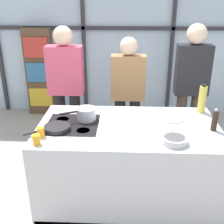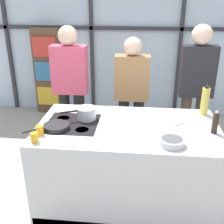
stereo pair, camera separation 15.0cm
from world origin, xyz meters
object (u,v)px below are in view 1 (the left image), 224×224
(frying_pan, at_px, (56,128))
(pepper_grinder, at_px, (215,120))
(mixing_bowl, at_px, (174,140))
(oil_bottle, at_px, (202,99))
(white_plate, at_px, (171,118))
(spectator_center_right, at_px, (191,84))
(juice_glass_far, at_px, (41,132))
(juice_glass_near, at_px, (36,140))
(spectator_far_left, at_px, (66,85))
(spectator_center_left, at_px, (128,91))
(saucepan, at_px, (86,113))

(frying_pan, height_order, pepper_grinder, pepper_grinder)
(mixing_bowl, relative_size, oil_bottle, 0.71)
(white_plate, bearing_deg, spectator_center_right, 65.46)
(frying_pan, height_order, juice_glass_far, juice_glass_far)
(frying_pan, bearing_deg, juice_glass_far, -128.03)
(juice_glass_near, bearing_deg, mixing_bowl, 3.44)
(spectator_far_left, relative_size, spectator_center_right, 0.98)
(spectator_center_left, bearing_deg, juice_glass_near, 60.02)
(oil_bottle, bearing_deg, white_plate, -150.45)
(mixing_bowl, height_order, pepper_grinder, pepper_grinder)
(white_plate, xyz_separation_m, juice_glass_near, (-1.25, -0.59, 0.04))
(frying_pan, height_order, saucepan, saucepan)
(spectator_center_right, height_order, juice_glass_far, spectator_center_right)
(mixing_bowl, height_order, juice_glass_far, juice_glass_far)
(white_plate, xyz_separation_m, mixing_bowl, (-0.05, -0.52, 0.03))
(mixing_bowl, distance_m, juice_glass_near, 1.20)
(spectator_center_left, relative_size, pepper_grinder, 7.13)
(oil_bottle, bearing_deg, pepper_grinder, -88.72)
(mixing_bowl, relative_size, juice_glass_near, 2.51)
(spectator_center_right, xyz_separation_m, oil_bottle, (-0.01, -0.60, 0.02))
(frying_pan, relative_size, white_plate, 1.58)
(spectator_center_left, distance_m, white_plate, 0.92)
(oil_bottle, height_order, juice_glass_near, oil_bottle)
(spectator_far_left, distance_m, mixing_bowl, 1.79)
(spectator_center_right, relative_size, juice_glass_far, 19.60)
(spectator_center_left, distance_m, juice_glass_far, 1.48)
(spectator_center_right, xyz_separation_m, mixing_bowl, (-0.41, -1.32, -0.10))
(spectator_center_left, height_order, spectator_center_right, spectator_center_right)
(pepper_grinder, bearing_deg, juice_glass_near, -168.05)
(spectator_far_left, distance_m, white_plate, 1.49)
(spectator_center_left, distance_m, oil_bottle, 1.01)
(spectator_center_left, height_order, oil_bottle, spectator_center_left)
(mixing_bowl, height_order, oil_bottle, oil_bottle)
(juice_glass_near, bearing_deg, pepper_grinder, 11.95)
(white_plate, bearing_deg, oil_bottle, 29.55)
(spectator_far_left, xyz_separation_m, oil_bottle, (1.61, -0.60, 0.05))
(white_plate, height_order, juice_glass_near, juice_glass_near)
(white_plate, bearing_deg, juice_glass_far, -160.24)
(white_plate, xyz_separation_m, oil_bottle, (0.36, 0.20, 0.14))
(spectator_far_left, xyz_separation_m, juice_glass_far, (0.01, -1.25, -0.05))
(spectator_far_left, distance_m, frying_pan, 1.12)
(spectator_center_right, distance_m, juice_glass_far, 2.04)
(spectator_center_left, distance_m, spectator_center_right, 0.82)
(saucepan, height_order, juice_glass_near, saucepan)
(frying_pan, relative_size, juice_glass_far, 4.49)
(spectator_center_left, xyz_separation_m, spectator_center_right, (0.81, -0.00, 0.11))
(spectator_far_left, xyz_separation_m, frying_pan, (0.12, -1.11, -0.08))
(spectator_center_right, height_order, oil_bottle, spectator_center_right)
(spectator_far_left, relative_size, juice_glass_far, 19.23)
(frying_pan, relative_size, oil_bottle, 1.27)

